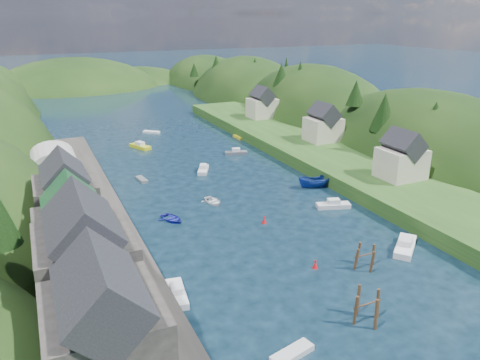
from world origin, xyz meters
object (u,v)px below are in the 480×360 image
piling_cluster_near (367,309)px  channel_buoy_near (315,265)px  piling_cluster_far (365,259)px  channel_buoy_far (264,220)px

piling_cluster_near → channel_buoy_near: piling_cluster_near is taller
piling_cluster_far → channel_buoy_far: piling_cluster_far is taller
piling_cluster_far → channel_buoy_near: (-5.46, 2.23, -0.62)m
channel_buoy_near → channel_buoy_far: same height
piling_cluster_far → channel_buoy_far: 16.86m
piling_cluster_near → piling_cluster_far: size_ratio=1.15×
piling_cluster_near → channel_buoy_far: bearing=86.7°
piling_cluster_far → channel_buoy_far: size_ratio=3.04×
piling_cluster_near → piling_cluster_far: piling_cluster_near is taller
piling_cluster_near → channel_buoy_near: bearing=84.2°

